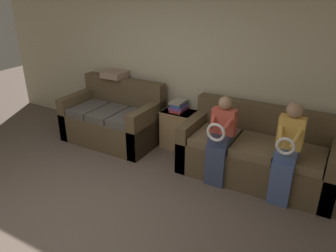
# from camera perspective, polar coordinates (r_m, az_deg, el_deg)

# --- Properties ---
(ground_plane) EXTENTS (14.00, 14.00, 0.00)m
(ground_plane) POSITION_cam_1_polar(r_m,az_deg,el_deg) (3.91, -17.83, -17.55)
(ground_plane) COLOR brown
(wall_back) EXTENTS (7.64, 0.06, 2.55)m
(wall_back) POSITION_cam_1_polar(r_m,az_deg,el_deg) (5.27, 2.12, 10.23)
(wall_back) COLOR #BCB293
(wall_back) RESTS_ON ground_plane
(couch_main) EXTENTS (2.05, 0.91, 0.95)m
(couch_main) POSITION_cam_1_polar(r_m,az_deg,el_deg) (4.68, 15.33, -4.73)
(couch_main) COLOR brown
(couch_main) RESTS_ON ground_plane
(couch_side) EXTENTS (1.57, 0.93, 1.01)m
(couch_side) POSITION_cam_1_polar(r_m,az_deg,el_deg) (5.64, -9.39, 1.03)
(couch_side) COLOR brown
(couch_side) RESTS_ON ground_plane
(child_left_seated) EXTENTS (0.32, 0.38, 1.19)m
(child_left_seated) POSITION_cam_1_polar(r_m,az_deg,el_deg) (4.31, 9.09, -1.96)
(child_left_seated) COLOR #384260
(child_left_seated) RESTS_ON ground_plane
(child_right_seated) EXTENTS (0.30, 0.38, 1.26)m
(child_right_seated) POSITION_cam_1_polar(r_m,az_deg,el_deg) (4.12, 20.05, -3.78)
(child_right_seated) COLOR #475B8E
(child_right_seated) RESTS_ON ground_plane
(side_shelf) EXTENTS (0.52, 0.40, 0.63)m
(side_shelf) POSITION_cam_1_polar(r_m,az_deg,el_deg) (5.32, 1.82, -0.49)
(side_shelf) COLOR #9E7A51
(side_shelf) RESTS_ON ground_plane
(book_stack) EXTENTS (0.23, 0.30, 0.17)m
(book_stack) POSITION_cam_1_polar(r_m,az_deg,el_deg) (5.18, 1.86, 3.48)
(book_stack) COLOR #BC3833
(book_stack) RESTS_ON side_shelf
(throw_pillow) EXTENTS (0.38, 0.38, 0.10)m
(throw_pillow) POSITION_cam_1_polar(r_m,az_deg,el_deg) (5.75, -9.19, 8.91)
(throw_pillow) COLOR gray
(throw_pillow) RESTS_ON couch_side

